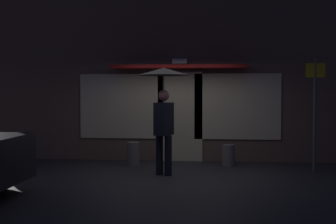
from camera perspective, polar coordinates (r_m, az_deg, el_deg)
The scene contains 6 objects.
ground_plane at distance 9.66m, azimuth 0.44°, elevation -7.71°, with size 18.00×18.00×0.00m, color #2D2D33.
building_facade at distance 11.85m, azimuth 1.51°, elevation 4.63°, with size 10.40×1.00×4.37m.
person_with_umbrella at distance 9.65m, azimuth -0.51°, elevation 2.01°, with size 1.07×1.07×2.18m.
street_sign_post at distance 10.56m, azimuth 17.20°, elevation 0.50°, with size 0.40×0.07×2.41m.
sidewalk_bollard at distance 11.03m, azimuth -4.20°, elevation -5.03°, with size 0.28×0.28×0.55m, color slate.
sidewalk_bollard_2 at distance 11.06m, azimuth 7.25°, elevation -5.17°, with size 0.29×0.29×0.49m, color slate.
Camera 1 is at (0.89, -9.47, 1.67)m, focal length 50.87 mm.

